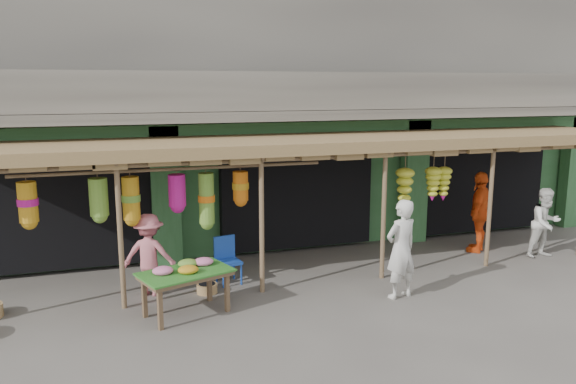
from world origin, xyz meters
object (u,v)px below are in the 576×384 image
object	(u,v)px
blue_chair	(227,257)
person_shopper	(149,255)
flower_table	(186,273)
person_front	(401,249)
person_vendor	(480,212)
person_right	(546,223)

from	to	relation	value
blue_chair	person_shopper	bearing A→B (deg)	178.05
flower_table	person_front	xyz separation A→B (m)	(3.82, -0.45, 0.20)
blue_chair	person_vendor	bearing A→B (deg)	-7.64
flower_table	person_vendor	xyz separation A→B (m)	(6.99, 1.57, 0.22)
person_right	person_shopper	bearing A→B (deg)	175.19
blue_chair	person_front	world-z (taller)	person_front
person_front	person_right	size ratio (longest dim) A/B	1.16
blue_chair	person_right	bearing A→B (deg)	-14.82
blue_chair	person_vendor	xyz separation A→B (m)	(6.01, 0.25, 0.43)
person_right	blue_chair	bearing A→B (deg)	172.97
flower_table	person_front	bearing A→B (deg)	-25.77
flower_table	person_shopper	bearing A→B (deg)	95.44
person_shopper	person_right	bearing A→B (deg)	-161.66
flower_table	blue_chair	distance (m)	1.66
blue_chair	person_front	distance (m)	3.37
person_front	person_shopper	xyz separation A→B (m)	(-4.32, 1.56, -0.15)
person_front	person_right	xyz separation A→B (m)	(4.30, 1.16, -0.12)
person_right	person_front	bearing A→B (deg)	-167.10
person_right	person_shopper	world-z (taller)	person_right
blue_chair	person_front	bearing A→B (deg)	-41.85
flower_table	person_vendor	bearing A→B (deg)	-6.49
person_shopper	person_front	bearing A→B (deg)	-178.82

